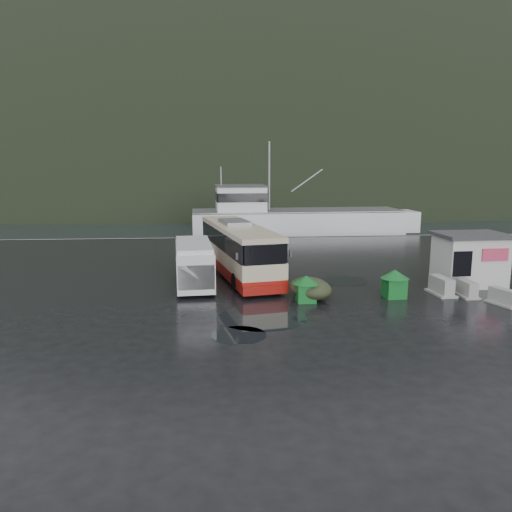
{
  "coord_description": "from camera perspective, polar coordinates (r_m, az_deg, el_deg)",
  "views": [
    {
      "loc": [
        -3.0,
        -24.45,
        6.55
      ],
      "look_at": [
        -0.95,
        1.6,
        1.7
      ],
      "focal_mm": 35.0,
      "sensor_mm": 36.0,
      "label": 1
    }
  ],
  "objects": [
    {
      "name": "coach_bus",
      "position": [
        29.97,
        -2.0,
        -2.12
      ],
      "size": [
        5.04,
        11.65,
        3.19
      ],
      "primitive_type": null,
      "rotation": [
        0.0,
        0.0,
        0.2
      ],
      "color": "#C7B596",
      "rests_on": "ground"
    },
    {
      "name": "waste_bin_left",
      "position": [
        24.25,
        5.71,
        -5.21
      ],
      "size": [
        0.93,
        0.93,
        1.28
      ],
      "primitive_type": null,
      "rotation": [
        0.0,
        0.0,
        0.01
      ],
      "color": "#126523",
      "rests_on": "ground"
    },
    {
      "name": "dome_tent",
      "position": [
        24.85,
        6.18,
        -4.83
      ],
      "size": [
        2.58,
        3.08,
        1.04
      ],
      "primitive_type": null,
      "rotation": [
        0.0,
        0.0,
        0.3
      ],
      "color": "#313821",
      "rests_on": "ground"
    },
    {
      "name": "fishing_trawler",
      "position": [
        51.8,
        4.68,
        3.21
      ],
      "size": [
        25.44,
        6.58,
        10.09
      ],
      "primitive_type": null,
      "rotation": [
        0.0,
        0.0,
        0.04
      ],
      "color": "silver",
      "rests_on": "ground"
    },
    {
      "name": "quay_edge",
      "position": [
        45.03,
        -0.62,
        2.15
      ],
      "size": [
        160.0,
        0.6,
        1.5
      ],
      "primitive_type": "cube",
      "color": "#999993",
      "rests_on": "ground"
    },
    {
      "name": "white_van",
      "position": [
        27.44,
        -7.05,
        -3.38
      ],
      "size": [
        2.47,
        5.92,
        2.41
      ],
      "primitive_type": null,
      "rotation": [
        0.0,
        0.0,
        0.08
      ],
      "color": "silver",
      "rests_on": "ground"
    },
    {
      "name": "ground",
      "position": [
        25.49,
        2.43,
        -4.39
      ],
      "size": [
        160.0,
        160.0,
        0.0
      ],
      "primitive_type": "plane",
      "color": "black",
      "rests_on": "ground"
    },
    {
      "name": "ticket_kiosk",
      "position": [
        29.83,
        23.02,
        -3.02
      ],
      "size": [
        3.77,
        2.92,
        2.86
      ],
      "primitive_type": null,
      "rotation": [
        0.0,
        0.0,
        0.04
      ],
      "color": "silver",
      "rests_on": "ground"
    },
    {
      "name": "jersey_barrier_c",
      "position": [
        27.15,
        20.36,
        -4.12
      ],
      "size": [
        1.03,
        1.85,
        0.89
      ],
      "primitive_type": null,
      "rotation": [
        0.0,
        0.0,
        0.08
      ],
      "color": "#999993",
      "rests_on": "ground"
    },
    {
      "name": "waste_bin_right",
      "position": [
        25.82,
        15.46,
        -4.57
      ],
      "size": [
        1.07,
        1.07,
        1.41
      ],
      "primitive_type": null,
      "rotation": [
        0.0,
        0.0,
        0.06
      ],
      "color": "#126523",
      "rests_on": "ground"
    },
    {
      "name": "jersey_barrier_b",
      "position": [
        26.36,
        26.38,
        -4.99
      ],
      "size": [
        1.21,
        1.68,
        0.76
      ],
      "primitive_type": null,
      "rotation": [
        0.0,
        0.0,
        0.33
      ],
      "color": "#999993",
      "rests_on": "ground"
    },
    {
      "name": "jersey_barrier_a",
      "position": [
        27.25,
        22.86,
        -4.24
      ],
      "size": [
        0.8,
        1.59,
        0.79
      ],
      "primitive_type": null,
      "rotation": [
        0.0,
        0.0,
        0.0
      ],
      "color": "#999993",
      "rests_on": "ground"
    },
    {
      "name": "harbor_water",
      "position": [
        134.64,
        -3.24,
        7.71
      ],
      "size": [
        300.0,
        180.0,
        0.02
      ],
      "primitive_type": "cube",
      "color": "black",
      "rests_on": "ground"
    },
    {
      "name": "headland",
      "position": [
        274.84,
        -1.8,
        9.14
      ],
      "size": [
        780.0,
        540.0,
        570.0
      ],
      "primitive_type": "ellipsoid",
      "color": "black",
      "rests_on": "ground"
    },
    {
      "name": "puddles",
      "position": [
        23.01,
        3.22,
        -6.03
      ],
      "size": [
        8.76,
        10.97,
        0.01
      ],
      "color": "black",
      "rests_on": "ground"
    }
  ]
}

